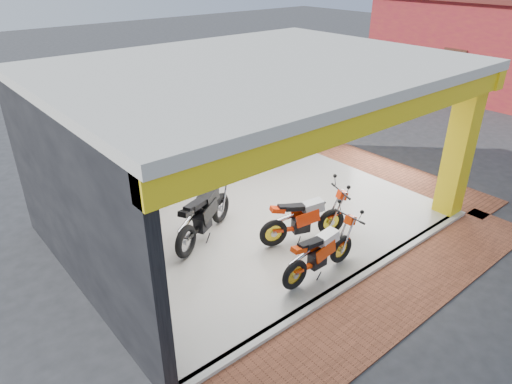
% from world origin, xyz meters
% --- Properties ---
extents(ground, '(80.00, 80.00, 0.00)m').
position_xyz_m(ground, '(0.00, 0.00, 0.00)').
color(ground, '#2D2D30').
rests_on(ground, ground).
extents(showroom_floor, '(8.00, 6.00, 0.10)m').
position_xyz_m(showroom_floor, '(0.00, 2.00, 0.05)').
color(showroom_floor, silver).
rests_on(showroom_floor, ground).
extents(showroom_ceiling, '(8.40, 6.40, 0.20)m').
position_xyz_m(showroom_ceiling, '(0.00, 2.00, 3.60)').
color(showroom_ceiling, beige).
rests_on(showroom_ceiling, corner_column).
extents(back_wall, '(8.20, 0.20, 3.50)m').
position_xyz_m(back_wall, '(0.00, 5.10, 1.75)').
color(back_wall, black).
rests_on(back_wall, ground).
extents(left_wall, '(0.20, 6.20, 3.50)m').
position_xyz_m(left_wall, '(-4.10, 2.00, 1.75)').
color(left_wall, black).
rests_on(left_wall, ground).
extents(corner_column, '(0.50, 0.50, 3.50)m').
position_xyz_m(corner_column, '(3.75, -0.75, 1.75)').
color(corner_column, yellow).
rests_on(corner_column, ground).
extents(header_beam_front, '(8.40, 0.30, 0.40)m').
position_xyz_m(header_beam_front, '(0.00, -1.00, 3.30)').
color(header_beam_front, yellow).
rests_on(header_beam_front, corner_column).
extents(header_beam_right, '(0.30, 6.40, 0.40)m').
position_xyz_m(header_beam_right, '(4.00, 2.00, 3.30)').
color(header_beam_right, yellow).
rests_on(header_beam_right, corner_column).
extents(floor_kerb, '(8.00, 0.20, 0.10)m').
position_xyz_m(floor_kerb, '(0.00, -1.02, 0.05)').
color(floor_kerb, silver).
rests_on(floor_kerb, ground).
extents(paver_front, '(9.00, 1.40, 0.03)m').
position_xyz_m(paver_front, '(0.00, -1.80, 0.01)').
color(paver_front, brown).
rests_on(paver_front, ground).
extents(paver_right, '(1.40, 7.00, 0.03)m').
position_xyz_m(paver_right, '(4.80, 2.00, 0.01)').
color(paver_right, brown).
rests_on(paver_right, ground).
extents(moto_hero, '(1.98, 0.74, 1.21)m').
position_xyz_m(moto_hero, '(0.11, -0.50, 0.71)').
color(moto_hero, red).
rests_on(moto_hero, showroom_floor).
extents(moto_row_a, '(2.22, 1.44, 1.27)m').
position_xyz_m(moto_row_a, '(0.73, 0.32, 0.74)').
color(moto_row_a, red).
rests_on(moto_row_a, showroom_floor).
extents(moto_row_b, '(2.48, 1.82, 1.43)m').
position_xyz_m(moto_row_b, '(-0.80, 2.32, 0.81)').
color(moto_row_b, black).
rests_on(moto_row_b, showroom_floor).
extents(moto_row_c, '(2.06, 1.20, 1.18)m').
position_xyz_m(moto_row_c, '(-1.00, 4.30, 0.69)').
color(moto_row_c, black).
rests_on(moto_row_c, showroom_floor).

